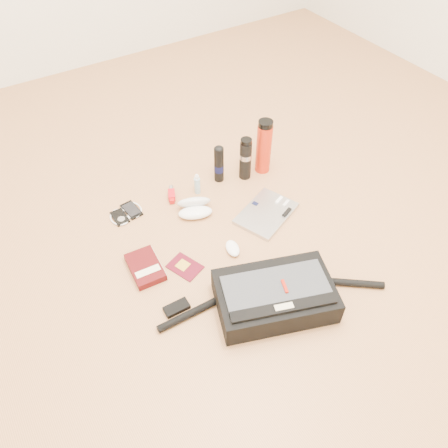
% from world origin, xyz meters
% --- Properties ---
extents(ground, '(4.00, 4.00, 0.00)m').
position_xyz_m(ground, '(0.00, 0.00, 0.00)').
color(ground, '#B77C4C').
rests_on(ground, ground).
extents(messenger_bag, '(0.89, 0.42, 0.13)m').
position_xyz_m(messenger_bag, '(-0.06, -0.31, 0.06)').
color(messenger_bag, black).
rests_on(messenger_bag, ground).
extents(laptop, '(0.34, 0.29, 0.03)m').
position_xyz_m(laptop, '(0.21, 0.11, 0.01)').
color(laptop, '#ACACAF').
rests_on(laptop, ground).
extents(book, '(0.14, 0.20, 0.04)m').
position_xyz_m(book, '(-0.42, 0.11, 0.02)').
color(book, '#3F080A').
rests_on(book, ground).
extents(passport, '(0.14, 0.17, 0.01)m').
position_xyz_m(passport, '(-0.27, 0.04, 0.00)').
color(passport, '#490714').
rests_on(passport, ground).
extents(mouse, '(0.08, 0.11, 0.03)m').
position_xyz_m(mouse, '(-0.04, 0.01, 0.02)').
color(mouse, white).
rests_on(mouse, ground).
extents(sunglasses_case, '(0.20, 0.19, 0.09)m').
position_xyz_m(sunglasses_case, '(-0.07, 0.30, 0.03)').
color(sunglasses_case, white).
rests_on(sunglasses_case, ground).
extents(ipod, '(0.09, 0.10, 0.01)m').
position_xyz_m(ipod, '(-0.39, 0.46, 0.01)').
color(ipod, black).
rests_on(ipod, ground).
extents(phone, '(0.10, 0.13, 0.01)m').
position_xyz_m(phone, '(-0.32, 0.48, 0.01)').
color(phone, black).
rests_on(phone, ground).
extents(inhaler, '(0.07, 0.12, 0.03)m').
position_xyz_m(inhaler, '(-0.11, 0.46, 0.02)').
color(inhaler, red).
rests_on(inhaler, ground).
extents(spray_bottle, '(0.03, 0.03, 0.12)m').
position_xyz_m(spray_bottle, '(0.01, 0.42, 0.05)').
color(spray_bottle, '#95BECF').
rests_on(spray_bottle, ground).
extents(aerosol_can, '(0.06, 0.06, 0.21)m').
position_xyz_m(aerosol_can, '(0.16, 0.45, 0.10)').
color(aerosol_can, black).
rests_on(aerosol_can, ground).
extents(thermos_black, '(0.08, 0.08, 0.23)m').
position_xyz_m(thermos_black, '(0.28, 0.40, 0.12)').
color(thermos_black, black).
rests_on(thermos_black, ground).
extents(thermos_red, '(0.10, 0.10, 0.30)m').
position_xyz_m(thermos_red, '(0.39, 0.39, 0.15)').
color(thermos_red, red).
rests_on(thermos_red, ground).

